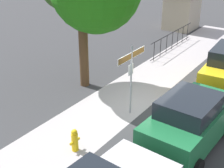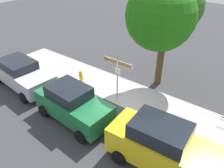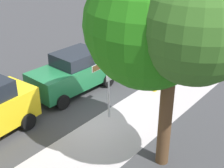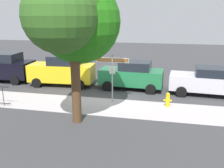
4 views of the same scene
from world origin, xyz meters
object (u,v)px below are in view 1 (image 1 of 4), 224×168
(fire_hydrant, at_px, (75,140))
(street_sign, at_px, (131,67))
(car_green, at_px, (190,121))
(utility_shed, at_px, (182,9))

(fire_hydrant, bearing_deg, street_sign, -3.73)
(car_green, bearing_deg, fire_hydrant, 131.64)
(street_sign, xyz_separation_m, utility_shed, (12.63, 3.40, -0.53))
(street_sign, bearing_deg, car_green, -105.39)
(street_sign, relative_size, car_green, 0.65)
(utility_shed, bearing_deg, street_sign, -164.94)
(utility_shed, height_order, fire_hydrant, utility_shed)
(street_sign, relative_size, fire_hydrant, 3.49)
(fire_hydrant, bearing_deg, utility_shed, 11.54)
(car_green, height_order, fire_hydrant, car_green)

